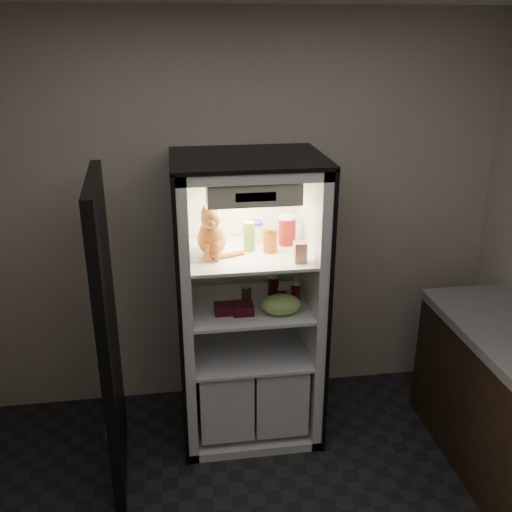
{
  "coord_description": "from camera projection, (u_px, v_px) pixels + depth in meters",
  "views": [
    {
      "loc": [
        -0.43,
        -1.89,
        2.54
      ],
      "look_at": [
        0.04,
        1.32,
        1.26
      ],
      "focal_mm": 40.0,
      "sensor_mm": 36.0,
      "label": 1
    }
  ],
  "objects": [
    {
      "name": "berry_box_left",
      "position": [
        223.0,
        309.0,
        3.48
      ],
      "size": [
        0.11,
        0.11,
        0.06
      ],
      "primitive_type": "cube",
      "color": "#4A0C15",
      "rests_on": "refrigerator"
    },
    {
      "name": "cream_carton",
      "position": [
        300.0,
        252.0,
        3.31
      ],
      "size": [
        0.07,
        0.07,
        0.12
      ],
      "primitive_type": "cube",
      "color": "beige",
      "rests_on": "refrigerator"
    },
    {
      "name": "condiment_jar",
      "position": [
        246.0,
        292.0,
        3.66
      ],
      "size": [
        0.06,
        0.06,
        0.09
      ],
      "color": "#583919",
      "rests_on": "refrigerator"
    },
    {
      "name": "refrigerator",
      "position": [
        248.0,
        320.0,
        3.72
      ],
      "size": [
        0.9,
        0.72,
        1.88
      ],
      "color": "white",
      "rests_on": "floor"
    },
    {
      "name": "mayo_tub",
      "position": [
        255.0,
        232.0,
        3.61
      ],
      "size": [
        0.1,
        0.1,
        0.14
      ],
      "color": "white",
      "rests_on": "refrigerator"
    },
    {
      "name": "soda_can_a",
      "position": [
        273.0,
        286.0,
        3.7
      ],
      "size": [
        0.07,
        0.07,
        0.13
      ],
      "color": "black",
      "rests_on": "refrigerator"
    },
    {
      "name": "soda_can_b",
      "position": [
        296.0,
        291.0,
        3.64
      ],
      "size": [
        0.06,
        0.06,
        0.11
      ],
      "color": "black",
      "rests_on": "refrigerator"
    },
    {
      "name": "berry_box_right",
      "position": [
        243.0,
        308.0,
        3.48
      ],
      "size": [
        0.12,
        0.12,
        0.06
      ],
      "primitive_type": "cube",
      "color": "#4A0C15",
      "rests_on": "refrigerator"
    },
    {
      "name": "grape_bag",
      "position": [
        281.0,
        304.0,
        3.46
      ],
      "size": [
        0.24,
        0.18,
        0.12
      ],
      "primitive_type": "ellipsoid",
      "color": "#94C65C",
      "rests_on": "refrigerator"
    },
    {
      "name": "fridge_door",
      "position": [
        108.0,
        338.0,
        3.25
      ],
      "size": [
        0.11,
        0.87,
        1.85
      ],
      "rotation": [
        0.0,
        0.0,
        0.06
      ],
      "color": "black",
      "rests_on": "floor"
    },
    {
      "name": "soda_can_c",
      "position": [
        282.0,
        297.0,
        3.57
      ],
      "size": [
        0.06,
        0.06,
        0.11
      ],
      "color": "black",
      "rests_on": "refrigerator"
    },
    {
      "name": "pepper_jar",
      "position": [
        287.0,
        230.0,
        3.57
      ],
      "size": [
        0.11,
        0.11,
        0.18
      ],
      "color": "maroon",
      "rests_on": "refrigerator"
    },
    {
      "name": "salsa_jar",
      "position": [
        270.0,
        240.0,
        3.46
      ],
      "size": [
        0.09,
        0.09,
        0.15
      ],
      "color": "maroon",
      "rests_on": "refrigerator"
    },
    {
      "name": "parmesan_shaker",
      "position": [
        249.0,
        236.0,
        3.47
      ],
      "size": [
        0.07,
        0.07,
        0.18
      ],
      "color": "#227E28",
      "rests_on": "refrigerator"
    },
    {
      "name": "tabby_cat",
      "position": [
        212.0,
        235.0,
        3.37
      ],
      "size": [
        0.29,
        0.34,
        0.35
      ],
      "rotation": [
        0.0,
        0.0,
        -0.08
      ],
      "color": "#AF4916",
      "rests_on": "refrigerator"
    },
    {
      "name": "room_shell",
      "position": [
        296.0,
        295.0,
        2.14
      ],
      "size": [
        3.6,
        3.6,
        3.6
      ],
      "color": "white",
      "rests_on": "floor"
    }
  ]
}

